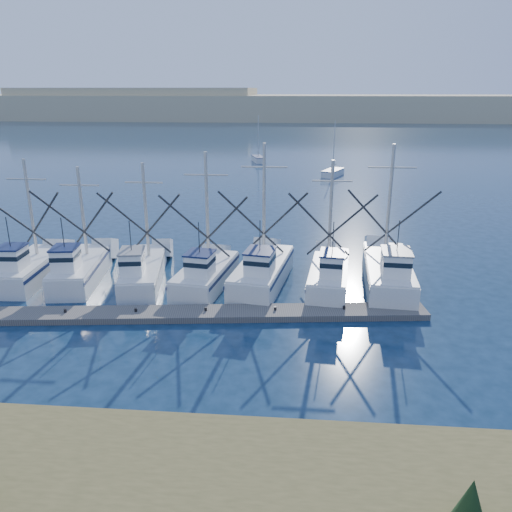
# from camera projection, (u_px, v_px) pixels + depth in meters

# --- Properties ---
(ground) EXTENTS (500.00, 500.00, 0.00)m
(ground) POSITION_uv_depth(u_px,v_px,m) (283.00, 380.00, 22.46)
(ground) COLOR #0C2135
(ground) RESTS_ON ground
(floating_dock) EXTENTS (27.55, 4.92, 0.37)m
(floating_dock) POSITION_uv_depth(u_px,v_px,m) (189.00, 314.00, 28.68)
(floating_dock) COLOR #615C56
(floating_dock) RESTS_ON ground
(dune_ridge) EXTENTS (360.00, 60.00, 10.00)m
(dune_ridge) POSITION_uv_depth(u_px,v_px,m) (299.00, 107.00, 219.26)
(dune_ridge) COLOR tan
(dune_ridge) RESTS_ON ground
(trawler_fleet) EXTENTS (27.25, 9.10, 9.20)m
(trawler_fleet) POSITION_uv_depth(u_px,v_px,m) (220.00, 272.00, 32.96)
(trawler_fleet) COLOR silver
(trawler_fleet) RESTS_ON ground
(sailboat_near) EXTENTS (3.74, 5.48, 8.10)m
(sailboat_near) POSITION_uv_depth(u_px,v_px,m) (333.00, 173.00, 75.08)
(sailboat_near) COLOR silver
(sailboat_near) RESTS_ON ground
(sailboat_far) EXTENTS (2.83, 5.16, 8.10)m
(sailboat_far) POSITION_uv_depth(u_px,v_px,m) (258.00, 159.00, 89.72)
(sailboat_far) COLOR silver
(sailboat_far) RESTS_ON ground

